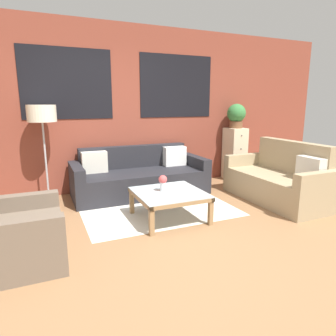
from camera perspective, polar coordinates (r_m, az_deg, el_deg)
ground_plane at (r=3.42m, az=4.20°, el=-13.84°), size 16.00×16.00×0.00m
wall_back_brick at (r=5.35m, az=-8.01°, el=11.13°), size 8.40×0.09×2.80m
rug at (r=4.50m, az=-2.59°, el=-7.22°), size 2.13×1.75×0.00m
couch_dark at (r=5.05m, az=-5.39°, el=-1.84°), size 2.20×0.88×0.78m
settee_vintage at (r=4.99m, az=20.39°, el=-2.36°), size 0.80×1.69×0.92m
armchair_corner at (r=3.24m, az=-27.27°, el=-11.35°), size 0.80×0.91×0.84m
coffee_table at (r=3.92m, az=0.22°, el=-5.32°), size 0.86×0.86×0.37m
floor_lamp at (r=4.80m, az=-22.88°, el=8.81°), size 0.41×0.41×1.48m
drawer_cabinet at (r=6.12m, az=12.55°, el=2.65°), size 0.34×0.41×1.02m
potted_plant at (r=6.04m, az=12.89°, el=9.82°), size 0.36×0.36×0.47m
flower_vase at (r=3.90m, az=-0.95°, el=-2.64°), size 0.11×0.11×0.21m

